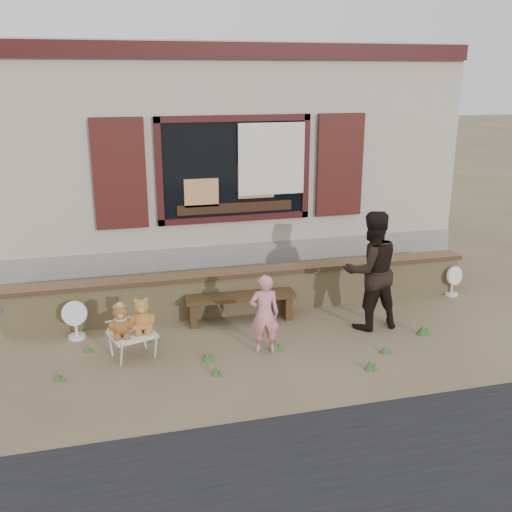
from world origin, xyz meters
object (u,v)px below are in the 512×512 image
object	(u,v)px
bench	(240,302)
teddy_bear_left	(120,320)
folding_chair	(132,335)
child	(264,314)
adult	(371,270)
teddy_bear_right	(141,314)

from	to	relation	value
bench	teddy_bear_left	size ratio (longest dim) A/B	3.76
bench	folding_chair	distance (m)	1.79
child	adult	distance (m)	1.75
folding_chair	child	distance (m)	1.72
teddy_bear_left	teddy_bear_right	bearing A→B (deg)	-0.00
bench	child	xyz separation A→B (m)	(0.07, -1.08, 0.23)
bench	teddy_bear_right	world-z (taller)	teddy_bear_right
teddy_bear_right	adult	world-z (taller)	adult
teddy_bear_right	child	world-z (taller)	child
folding_chair	teddy_bear_left	bearing A→B (deg)	-180.00
bench	teddy_bear_right	distance (m)	1.67
bench	teddy_bear_left	xyz separation A→B (m)	(-1.75, -0.82, 0.25)
folding_chair	child	world-z (taller)	child
folding_chair	teddy_bear_left	xyz separation A→B (m)	(-0.13, -0.04, 0.25)
teddy_bear_right	child	xyz separation A→B (m)	(1.55, -0.34, -0.02)
adult	folding_chair	bearing A→B (deg)	-1.76
bench	child	world-z (taller)	child
teddy_bear_left	adult	xyz separation A→B (m)	(3.49, 0.15, 0.31)
child	bench	bearing A→B (deg)	-79.45
bench	folding_chair	xyz separation A→B (m)	(-1.61, -0.78, -0.00)
bench	teddy_bear_right	bearing A→B (deg)	-150.81
bench	child	size ratio (longest dim) A/B	1.52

